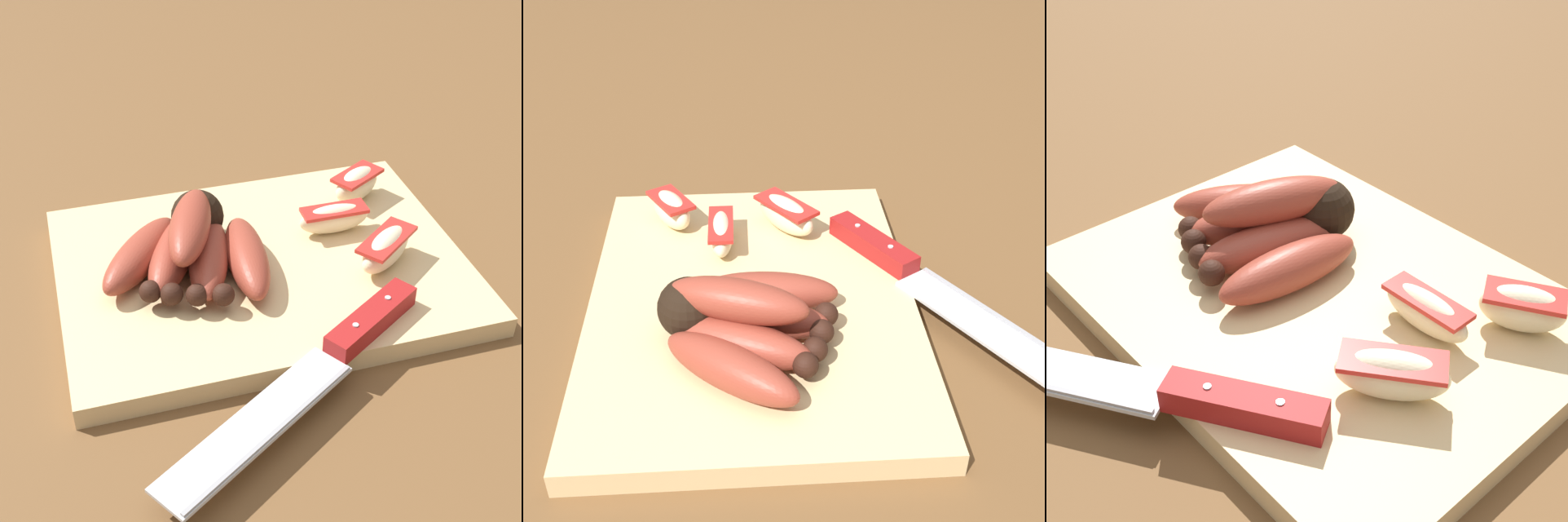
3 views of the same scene
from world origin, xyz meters
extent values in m
plane|color=brown|center=(0.00, 0.00, 0.00)|extent=(6.00, 6.00, 0.00)
cube|color=#DBBC84|center=(-0.02, 0.01, 0.01)|extent=(0.37, 0.27, 0.02)
sphere|color=black|center=(0.03, -0.04, 0.05)|extent=(0.05, 0.05, 0.05)
ellipsoid|color=brown|center=(0.09, -0.01, 0.04)|extent=(0.10, 0.11, 0.03)
sphere|color=black|center=(0.09, 0.05, 0.04)|extent=(0.02, 0.02, 0.02)
ellipsoid|color=brown|center=(0.06, 0.00, 0.04)|extent=(0.08, 0.12, 0.03)
sphere|color=black|center=(0.07, 0.06, 0.04)|extent=(0.02, 0.02, 0.02)
ellipsoid|color=brown|center=(0.03, 0.01, 0.04)|extent=(0.06, 0.12, 0.03)
sphere|color=black|center=(0.05, 0.06, 0.04)|extent=(0.02, 0.02, 0.02)
ellipsoid|color=brown|center=(0.00, 0.02, 0.04)|extent=(0.05, 0.12, 0.03)
sphere|color=black|center=(0.03, 0.07, 0.04)|extent=(0.02, 0.02, 0.02)
ellipsoid|color=brown|center=(0.04, 0.00, 0.06)|extent=(0.07, 0.12, 0.03)
cube|color=maroon|center=(-0.08, 0.12, 0.03)|extent=(0.10, 0.07, 0.02)
cylinder|color=#B2B2B7|center=(-0.10, 0.11, 0.04)|extent=(0.01, 0.01, 0.00)
cylinder|color=#B2B2B7|center=(-0.06, 0.14, 0.04)|extent=(0.01, 0.01, 0.00)
ellipsoid|color=beige|center=(-0.12, 0.05, 0.04)|extent=(0.07, 0.06, 0.03)
cube|color=red|center=(-0.12, 0.05, 0.05)|extent=(0.07, 0.06, 0.00)
ellipsoid|color=beige|center=(-0.14, -0.06, 0.04)|extent=(0.06, 0.05, 0.03)
cube|color=red|center=(-0.14, -0.06, 0.05)|extent=(0.06, 0.05, 0.00)
ellipsoid|color=beige|center=(-0.10, -0.01, 0.03)|extent=(0.07, 0.02, 0.03)
cube|color=red|center=(-0.10, -0.01, 0.04)|extent=(0.06, 0.02, 0.00)
camera|label=1|loc=(0.14, 0.56, 0.45)|focal=53.66mm
camera|label=2|loc=(0.48, 0.01, 0.39)|focal=50.21mm
camera|label=3|loc=(-0.32, 0.29, 0.35)|focal=50.00mm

